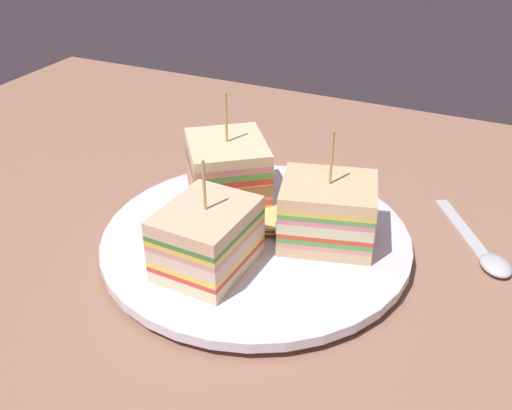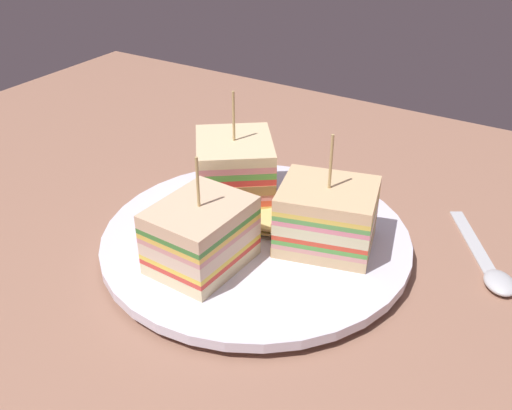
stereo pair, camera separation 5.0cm
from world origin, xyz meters
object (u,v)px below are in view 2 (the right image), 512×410
plate (256,240)px  spoon (492,270)px  sandwich_wedge_0 (201,235)px  sandwich_wedge_2 (235,172)px  sandwich_wedge_1 (326,217)px  chip_pile (276,223)px

plate → spoon: size_ratio=2.21×
sandwich_wedge_0 → sandwich_wedge_2: 10.26cm
spoon → sandwich_wedge_2: bearing=-113.7°
plate → sandwich_wedge_1: size_ratio=2.65×
plate → chip_pile: size_ratio=4.59×
sandwich_wedge_1 → spoon: 14.65cm
plate → spoon: bearing=-159.0°
sandwich_wedge_2 → spoon: bearing=61.3°
chip_pile → sandwich_wedge_0: bearing=70.1°
plate → sandwich_wedge_0: bearing=75.5°
plate → sandwich_wedge_2: size_ratio=2.45×
chip_pile → sandwich_wedge_1: bearing=-175.6°
sandwich_wedge_1 → sandwich_wedge_2: bearing=-25.8°
sandwich_wedge_1 → sandwich_wedge_2: 10.72cm
sandwich_wedge_2 → sandwich_wedge_0: bearing=-18.8°
sandwich_wedge_0 → plate: bearing=-11.6°
chip_pile → spoon: chip_pile is taller
sandwich_wedge_0 → spoon: 24.53cm
plate → sandwich_wedge_1: 6.96cm
sandwich_wedge_2 → plate: bearing=13.8°
sandwich_wedge_0 → sandwich_wedge_2: bearing=21.1°
sandwich_wedge_0 → sandwich_wedge_1: sandwich_wedge_1 is taller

